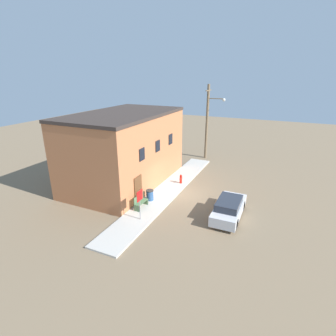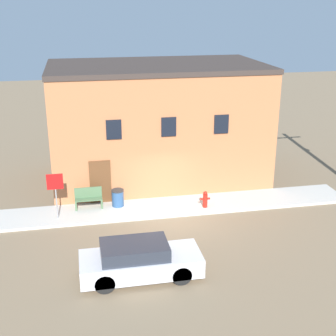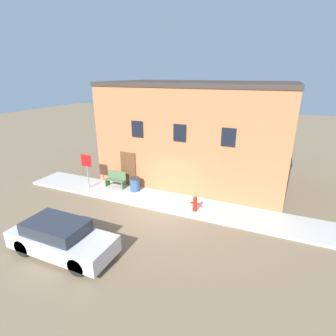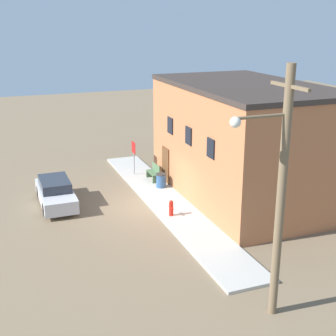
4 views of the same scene
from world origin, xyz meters
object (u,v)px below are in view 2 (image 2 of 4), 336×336
object	(u,v)px
trash_bin	(118,198)
parked_car	(139,261)
bench	(89,199)
fire_hydrant	(205,199)
stop_sign	(55,187)

from	to	relation	value
trash_bin	parked_car	world-z (taller)	parked_car
bench	trash_bin	xyz separation A→B (m)	(1.34, -0.04, -0.04)
fire_hydrant	stop_sign	xyz separation A→B (m)	(-6.67, 0.17, 1.05)
parked_car	bench	bearing A→B (deg)	104.48
bench	stop_sign	bearing A→B (deg)	-150.05
bench	parked_car	distance (m)	6.14
bench	trash_bin	size ratio (longest dim) A/B	1.57
stop_sign	parked_car	size ratio (longest dim) A/B	0.49
stop_sign	parked_car	world-z (taller)	stop_sign
trash_bin	parked_car	distance (m)	5.91
fire_hydrant	parked_car	world-z (taller)	parked_car
fire_hydrant	bench	size ratio (longest dim) A/B	0.63
stop_sign	parked_car	distance (m)	5.99
bench	parked_car	xyz separation A→B (m)	(1.53, -5.94, 0.09)
fire_hydrant	trash_bin	xyz separation A→B (m)	(-3.95, 0.93, 0.01)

